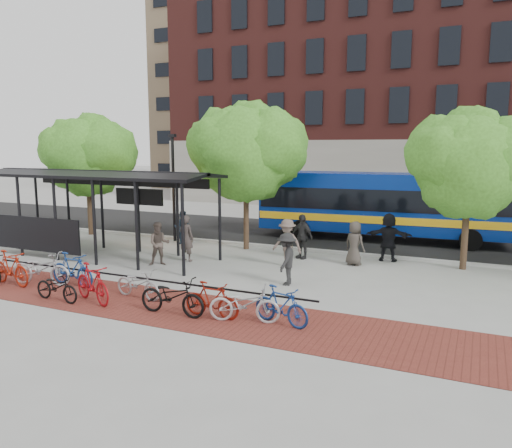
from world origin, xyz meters
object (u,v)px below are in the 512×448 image
at_px(bike_3, 72,270).
at_px(bike_1, 10,268).
at_px(bike_10, 244,304).
at_px(bike_11, 281,306).
at_px(pedestrian_5, 389,237).
at_px(pedestrian_3, 287,243).
at_px(bus_shelter, 95,184).
at_px(bike_5, 92,283).
at_px(pedestrian_6, 355,243).
at_px(bike_8, 172,296).
at_px(bike_2, 41,269).
at_px(tree_a, 89,153).
at_px(tree_c, 472,160).
at_px(pedestrian_1, 186,238).
at_px(bus, 385,202).
at_px(pedestrian_8, 159,244).
at_px(pedestrian_2, 182,227).
at_px(bike_6, 138,284).
at_px(bike_4, 57,287).
at_px(pedestrian_9, 287,259).
at_px(tree_b, 248,148).
at_px(pedestrian_4, 302,236).
at_px(bike_9, 212,300).
at_px(lamp_post_left, 173,184).

bearing_deg(bike_3, bike_1, 115.74).
bearing_deg(bike_10, bike_11, -91.59).
height_order(bike_3, pedestrian_5, pedestrian_5).
bearing_deg(pedestrian_3, bike_10, -73.82).
distance_m(bus_shelter, bike_5, 7.13).
distance_m(bus_shelter, pedestrian_5, 12.18).
distance_m(bike_3, pedestrian_6, 10.28).
bearing_deg(bike_8, bike_1, 87.95).
height_order(pedestrian_3, pedestrian_5, pedestrian_5).
bearing_deg(pedestrian_5, bike_2, 35.97).
distance_m(tree_a, tree_c, 18.00).
bearing_deg(pedestrian_1, bike_8, 128.47).
bearing_deg(bus, pedestrian_8, -131.89).
xyz_separation_m(bus_shelter, bike_8, (7.12, -5.05, -2.47)).
xyz_separation_m(bike_10, pedestrian_3, (-1.14, 6.11, 0.42)).
xyz_separation_m(bike_8, pedestrian_2, (-5.24, 8.65, 0.25)).
relative_size(bike_5, bike_6, 1.10).
relative_size(bike_6, pedestrian_8, 1.05).
relative_size(tree_a, bike_6, 3.51).
relative_size(bike_3, bike_4, 1.10).
distance_m(bus, pedestrian_9, 9.60).
relative_size(bike_1, bike_6, 1.09).
distance_m(tree_b, bike_5, 9.76).
xyz_separation_m(bike_4, pedestrian_4, (4.71, 8.44, 0.47)).
xyz_separation_m(bus_shelter, bike_9, (8.21, -4.79, -2.51)).
relative_size(bike_9, pedestrian_8, 0.97).
distance_m(tree_c, pedestrian_6, 5.20).
bearing_deg(bike_4, bike_5, -68.00).
distance_m(bus, bike_1, 16.53).
height_order(bus, pedestrian_2, bus).
xyz_separation_m(tree_b, pedestrian_3, (2.78, -2.45, -3.54)).
height_order(bus_shelter, bus, bus_shelter).
bearing_deg(bus, bike_1, -130.24).
relative_size(bike_1, bike_5, 1.00).
relative_size(bus_shelter, bike_9, 6.50).
xyz_separation_m(lamp_post_left, pedestrian_2, (0.75, -0.48, -1.96)).
relative_size(bus, pedestrian_3, 6.66).
height_order(bike_1, bike_10, bike_1).
bearing_deg(bike_8, bike_11, -79.56).
height_order(bus, pedestrian_4, bus).
xyz_separation_m(tree_c, bike_1, (-13.64, -8.59, -3.47)).
bearing_deg(pedestrian_4, bike_6, -88.88).
bearing_deg(bike_6, bike_5, 140.74).
xyz_separation_m(bus_shelter, pedestrian_6, (10.26, 2.74, -2.14)).
bearing_deg(bike_1, bike_5, -86.74).
relative_size(bike_9, pedestrian_1, 0.88).
relative_size(bike_2, pedestrian_2, 1.35).
bearing_deg(bus, lamp_post_left, -158.22).
height_order(lamp_post_left, bike_4, lamp_post_left).
distance_m(pedestrian_2, pedestrian_3, 6.52).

